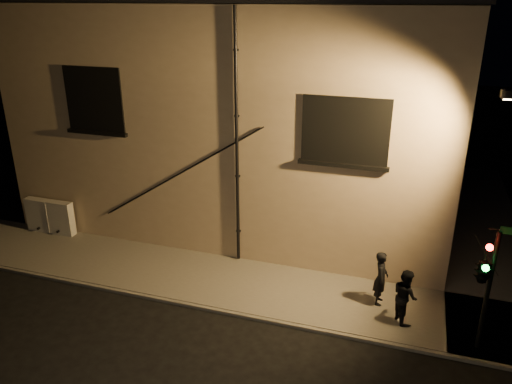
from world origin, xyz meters
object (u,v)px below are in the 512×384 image
(utility_cabinet, at_px, (50,216))
(pedestrian_a, at_px, (381,278))
(pedestrian_b, at_px, (405,296))
(traffic_signal, at_px, (484,269))

(utility_cabinet, xyz_separation_m, pedestrian_a, (12.53, -0.95, 0.18))
(pedestrian_b, xyz_separation_m, traffic_signal, (1.72, -0.70, 1.55))
(utility_cabinet, height_order, pedestrian_a, pedestrian_a)
(pedestrian_b, bearing_deg, utility_cabinet, 54.88)
(utility_cabinet, relative_size, traffic_signal, 0.57)
(utility_cabinet, xyz_separation_m, traffic_signal, (14.98, -2.33, 1.70))
(pedestrian_a, bearing_deg, pedestrian_b, -134.24)
(pedestrian_a, xyz_separation_m, pedestrian_b, (0.72, -0.69, -0.04))
(pedestrian_b, relative_size, traffic_signal, 0.46)
(pedestrian_b, distance_m, traffic_signal, 2.42)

